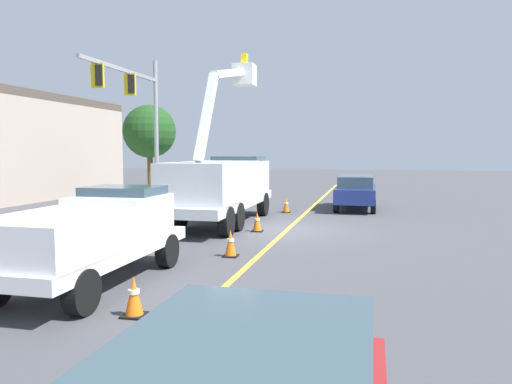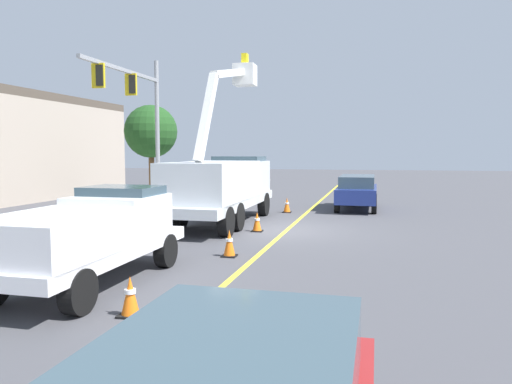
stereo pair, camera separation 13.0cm
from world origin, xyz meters
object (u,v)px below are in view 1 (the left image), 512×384
object	(u,v)px
traffic_cone_mid_front	(231,243)
traffic_signal_mast	(138,106)
traffic_cone_mid_rear	(257,222)
traffic_cone_leading	(134,297)
service_pickup_truck	(91,234)
utility_bucket_truck	(222,183)
traffic_cone_trailing	(286,205)
passing_minivan	(356,190)

from	to	relation	value
traffic_cone_mid_front	traffic_signal_mast	xyz separation A→B (m)	(8.91, 6.92, 4.71)
traffic_cone_mid_front	traffic_cone_mid_rear	bearing A→B (deg)	1.78
traffic_cone_mid_front	traffic_cone_leading	bearing A→B (deg)	175.27
service_pickup_truck	traffic_cone_leading	world-z (taller)	service_pickup_truck
utility_bucket_truck	traffic_cone_mid_front	distance (m)	6.42
service_pickup_truck	traffic_cone_mid_front	bearing A→B (deg)	-33.71
utility_bucket_truck	traffic_cone_trailing	size ratio (longest dim) A/B	11.49
traffic_cone_mid_front	traffic_cone_trailing	distance (m)	9.93
service_pickup_truck	traffic_signal_mast	size ratio (longest dim) A/B	0.75
traffic_signal_mast	service_pickup_truck	bearing A→B (deg)	-159.16
traffic_cone_mid_rear	traffic_cone_trailing	world-z (taller)	traffic_cone_trailing
utility_bucket_truck	traffic_cone_mid_front	size ratio (longest dim) A/B	10.97
utility_bucket_truck	service_pickup_truck	bearing A→B (deg)	178.19
traffic_signal_mast	utility_bucket_truck	bearing A→B (deg)	-120.47
utility_bucket_truck	traffic_cone_leading	xyz separation A→B (m)	(-11.07, -1.53, -1.26)
traffic_cone_leading	traffic_signal_mast	size ratio (longest dim) A/B	0.10
traffic_cone_trailing	traffic_cone_mid_rear	bearing A→B (deg)	177.53
traffic_cone_mid_rear	traffic_cone_trailing	distance (m)	5.65
traffic_cone_leading	traffic_signal_mast	xyz separation A→B (m)	(13.99, 6.50, 4.73)
passing_minivan	traffic_cone_mid_front	size ratio (longest dim) A/B	6.44
traffic_cone_leading	traffic_signal_mast	distance (m)	16.14
traffic_cone_mid_rear	utility_bucket_truck	bearing A→B (deg)	46.83
service_pickup_truck	traffic_signal_mast	xyz separation A→B (m)	(12.28, 4.68, 3.96)
service_pickup_truck	utility_bucket_truck	bearing A→B (deg)	-1.81
utility_bucket_truck	traffic_signal_mast	distance (m)	6.73
traffic_cone_mid_front	traffic_cone_trailing	xyz separation A→B (m)	(9.93, -0.11, -0.02)
service_pickup_truck	traffic_cone_mid_rear	bearing A→B (deg)	-15.45
traffic_cone_leading	traffic_cone_trailing	xyz separation A→B (m)	(15.00, -0.53, -0.00)
passing_minivan	utility_bucket_truck	bearing A→B (deg)	138.62
passing_minivan	traffic_cone_mid_rear	world-z (taller)	passing_minivan
passing_minivan	traffic_cone_leading	bearing A→B (deg)	167.54
service_pickup_truck	traffic_signal_mast	world-z (taller)	traffic_signal_mast
traffic_cone_leading	traffic_cone_trailing	distance (m)	15.01
service_pickup_truck	traffic_cone_trailing	bearing A→B (deg)	-10.06
service_pickup_truck	traffic_signal_mast	bearing A→B (deg)	20.84
utility_bucket_truck	traffic_cone_trailing	xyz separation A→B (m)	(3.94, -2.06, -1.27)
traffic_cone_trailing	traffic_signal_mast	distance (m)	8.54
traffic_signal_mast	traffic_cone_leading	bearing A→B (deg)	-155.07
traffic_cone_leading	passing_minivan	bearing A→B (deg)	-12.46
utility_bucket_truck	traffic_cone_leading	world-z (taller)	utility_bucket_truck
utility_bucket_truck	traffic_signal_mast	world-z (taller)	traffic_signal_mast
passing_minivan	traffic_cone_mid_front	world-z (taller)	passing_minivan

